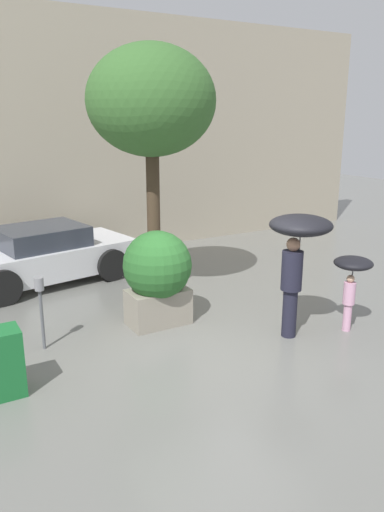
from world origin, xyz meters
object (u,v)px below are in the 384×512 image
Objects in this scene: street_tree at (151,103)px; parking_meter at (40,298)px; newspaper_box at (2,363)px; person_child at (352,272)px; person_adult at (298,242)px; planter_box at (158,274)px; parked_car_near at (43,256)px.

street_tree is 4.00m from parking_meter.
parking_meter reaches higher than newspaper_box.
street_tree is 4.10× the size of parking_meter.
newspaper_box is at bearing 145.24° from person_child.
person_adult is 1.72× the size of parking_meter.
planter_box reaches higher than person_child.
person_child reaches higher than parked_car_near.
person_adult reaches higher than person_child.
parked_car_near is at bearing 99.78° from person_child.
person_adult reaches higher than planter_box.
newspaper_box is at bearing -144.99° from street_tree.
person_child is (2.69, -1.81, 0.10)m from planter_box.
parked_car_near is (-1.15, 3.30, -0.32)m from planter_box.
person_adult is (1.74, -1.51, 0.66)m from planter_box.
parking_meter is at bearing 54.39° from newspaper_box.
person_child is 5.52m from newspaper_box.
planter_box is 0.82× the size of person_adult.
person_child is (0.95, -0.30, -0.56)m from person_adult.
person_child is at bearing -54.33° from street_tree.
planter_box is at bearing 131.53° from person_adult.
parking_meter is 1.29× the size of newspaper_box.
planter_box is at bearing -113.35° from street_tree.
newspaper_box is at bearing 167.03° from person_adult.
parked_car_near is at bearing 113.49° from person_adult.
street_tree is at bearing -151.32° from parked_car_near.
street_tree reaches higher than planter_box.
parked_car_near is 0.85× the size of street_tree.
person_child is at bearing -25.04° from person_adult.
parking_meter is at bearing -154.17° from street_tree.
street_tree reaches higher than parking_meter.
person_child is 1.09× the size of parking_meter.
street_tree reaches higher than newspaper_box.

